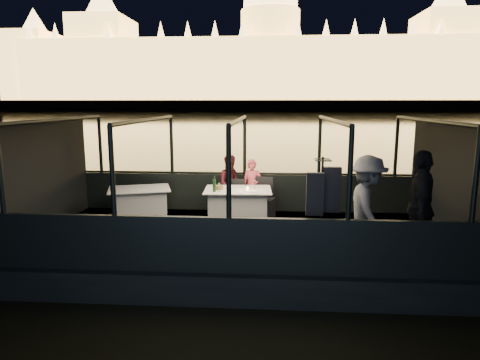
# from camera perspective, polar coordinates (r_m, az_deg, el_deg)

# --- Properties ---
(river_water) EXTENTS (500.00, 500.00, 0.00)m
(river_water) POSITION_cam_1_polar(r_m,az_deg,el_deg) (88.38, 3.69, 8.23)
(river_water) COLOR black
(river_water) RESTS_ON ground
(boat_hull) EXTENTS (8.60, 4.40, 1.00)m
(boat_hull) POSITION_cam_1_polar(r_m,az_deg,el_deg) (8.91, -0.19, -10.32)
(boat_hull) COLOR black
(boat_hull) RESTS_ON river_water
(boat_deck) EXTENTS (8.00, 4.00, 0.04)m
(boat_deck) POSITION_cam_1_polar(r_m,az_deg,el_deg) (8.76, -0.19, -7.38)
(boat_deck) COLOR black
(boat_deck) RESTS_ON boat_hull
(gunwale_port) EXTENTS (8.00, 0.08, 0.90)m
(gunwale_port) POSITION_cam_1_polar(r_m,az_deg,el_deg) (10.57, 0.61, -1.66)
(gunwale_port) COLOR black
(gunwale_port) RESTS_ON boat_deck
(gunwale_starboard) EXTENTS (8.00, 0.08, 0.90)m
(gunwale_starboard) POSITION_cam_1_polar(r_m,az_deg,el_deg) (6.72, -1.47, -8.72)
(gunwale_starboard) COLOR black
(gunwale_starboard) RESTS_ON boat_deck
(cabin_glass_port) EXTENTS (8.00, 0.02, 1.40)m
(cabin_glass_port) POSITION_cam_1_polar(r_m,az_deg,el_deg) (10.39, 0.63, 4.56)
(cabin_glass_port) COLOR #99B2B2
(cabin_glass_port) RESTS_ON gunwale_port
(cabin_glass_starboard) EXTENTS (8.00, 0.02, 1.40)m
(cabin_glass_starboard) POSITION_cam_1_polar(r_m,az_deg,el_deg) (6.43, -1.51, 1.01)
(cabin_glass_starboard) COLOR #99B2B2
(cabin_glass_starboard) RESTS_ON gunwale_starboard
(cabin_roof_glass) EXTENTS (8.00, 4.00, 0.02)m
(cabin_roof_glass) POSITION_cam_1_polar(r_m,az_deg,el_deg) (8.35, -0.20, 7.98)
(cabin_roof_glass) COLOR #99B2B2
(cabin_roof_glass) RESTS_ON boat_deck
(end_wall_fore) EXTENTS (0.02, 4.00, 2.30)m
(end_wall_fore) POSITION_cam_1_polar(r_m,az_deg,el_deg) (9.63, -24.66, 0.46)
(end_wall_fore) COLOR black
(end_wall_fore) RESTS_ON boat_deck
(end_wall_aft) EXTENTS (0.02, 4.00, 2.30)m
(end_wall_aft) POSITION_cam_1_polar(r_m,az_deg,el_deg) (9.10, 25.80, -0.15)
(end_wall_aft) COLOR black
(end_wall_aft) RESTS_ON boat_deck
(canopy_ribs) EXTENTS (8.00, 4.00, 2.30)m
(canopy_ribs) POSITION_cam_1_polar(r_m,az_deg,el_deg) (8.47, -0.19, 0.18)
(canopy_ribs) COLOR black
(canopy_ribs) RESTS_ON boat_deck
(embankment) EXTENTS (400.00, 140.00, 6.00)m
(embankment) POSITION_cam_1_polar(r_m,az_deg,el_deg) (218.33, 3.95, 9.70)
(embankment) COLOR #423D33
(embankment) RESTS_ON ground
(parliament_building) EXTENTS (220.00, 32.00, 60.00)m
(parliament_building) POSITION_cam_1_polar(r_m,az_deg,el_deg) (185.14, 4.03, 18.29)
(parliament_building) COLOR #F2D18C
(parliament_building) RESTS_ON embankment
(dining_table_central) EXTENTS (1.50, 1.12, 0.77)m
(dining_table_central) POSITION_cam_1_polar(r_m,az_deg,el_deg) (9.44, -0.28, -3.51)
(dining_table_central) COLOR silver
(dining_table_central) RESTS_ON boat_deck
(dining_table_aft) EXTENTS (1.59, 1.35, 0.72)m
(dining_table_aft) POSITION_cam_1_polar(r_m,az_deg,el_deg) (10.03, -13.21, -2.97)
(dining_table_aft) COLOR silver
(dining_table_aft) RESTS_ON boat_deck
(chair_port_left) EXTENTS (0.45, 0.45, 0.87)m
(chair_port_left) POSITION_cam_1_polar(r_m,az_deg,el_deg) (9.87, -0.56, -2.52)
(chair_port_left) COLOR black
(chair_port_left) RESTS_ON boat_deck
(chair_port_right) EXTENTS (0.54, 0.54, 0.92)m
(chair_port_right) POSITION_cam_1_polar(r_m,az_deg,el_deg) (9.86, 3.26, -2.55)
(chair_port_right) COLOR black
(chair_port_right) RESTS_ON boat_deck
(coat_stand) EXTENTS (0.59, 0.53, 1.78)m
(coat_stand) POSITION_cam_1_polar(r_m,az_deg,el_deg) (7.12, 10.76, -4.01)
(coat_stand) COLOR black
(coat_stand) RESTS_ON boat_deck
(person_woman_coral) EXTENTS (0.51, 0.38, 1.32)m
(person_woman_coral) POSITION_cam_1_polar(r_m,az_deg,el_deg) (10.12, 1.61, -0.46)
(person_woman_coral) COLOR #E85461
(person_woman_coral) RESTS_ON boat_deck
(person_man_maroon) EXTENTS (0.80, 0.69, 1.42)m
(person_man_maroon) POSITION_cam_1_polar(r_m,az_deg,el_deg) (10.16, -1.17, -0.41)
(person_man_maroon) COLOR #3E1118
(person_man_maroon) RESTS_ON boat_deck
(passenger_stripe) EXTENTS (0.68, 1.17, 1.78)m
(passenger_stripe) POSITION_cam_1_polar(r_m,az_deg,el_deg) (7.54, 16.54, -3.85)
(passenger_stripe) COLOR silver
(passenger_stripe) RESTS_ON boat_deck
(passenger_dark) EXTENTS (0.78, 1.21, 1.90)m
(passenger_dark) POSITION_cam_1_polar(r_m,az_deg,el_deg) (7.57, 22.77, -4.18)
(passenger_dark) COLOR black
(passenger_dark) RESTS_ON boat_deck
(wine_bottle) EXTENTS (0.09, 0.09, 0.33)m
(wine_bottle) POSITION_cam_1_polar(r_m,az_deg,el_deg) (9.09, -3.45, -0.64)
(wine_bottle) COLOR #15391C
(wine_bottle) RESTS_ON dining_table_central
(bread_basket) EXTENTS (0.26, 0.26, 0.08)m
(bread_basket) POSITION_cam_1_polar(r_m,az_deg,el_deg) (9.36, -2.93, -1.01)
(bread_basket) COLOR olive
(bread_basket) RESTS_ON dining_table_central
(amber_candle) EXTENTS (0.06, 0.06, 0.07)m
(amber_candle) POSITION_cam_1_polar(r_m,az_deg,el_deg) (9.21, 0.98, -1.18)
(amber_candle) COLOR #FFB93F
(amber_candle) RESTS_ON dining_table_central
(plate_near) EXTENTS (0.25, 0.25, 0.01)m
(plate_near) POSITION_cam_1_polar(r_m,az_deg,el_deg) (9.10, 1.69, -1.53)
(plate_near) COLOR white
(plate_near) RESTS_ON dining_table_central
(plate_far) EXTENTS (0.25, 0.25, 0.01)m
(plate_far) POSITION_cam_1_polar(r_m,az_deg,el_deg) (9.59, -1.85, -0.93)
(plate_far) COLOR white
(plate_far) RESTS_ON dining_table_central
(wine_glass_white) EXTENTS (0.08, 0.08, 0.18)m
(wine_glass_white) POSITION_cam_1_polar(r_m,az_deg,el_deg) (9.12, -2.78, -0.96)
(wine_glass_white) COLOR silver
(wine_glass_white) RESTS_ON dining_table_central
(wine_glass_red) EXTENTS (0.07, 0.07, 0.17)m
(wine_glass_red) POSITION_cam_1_polar(r_m,az_deg,el_deg) (9.46, 1.96, -0.55)
(wine_glass_red) COLOR white
(wine_glass_red) RESTS_ON dining_table_central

